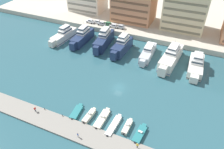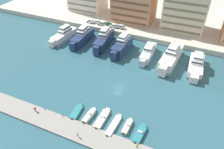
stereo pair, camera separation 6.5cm
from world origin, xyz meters
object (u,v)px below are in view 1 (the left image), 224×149
(motorboat_teal_far_left, at_px, (77,112))
(car_green_center_left, at_px, (108,24))
(car_silver_mid_left, at_px, (102,23))
(yacht_navy_center_left, at_px, (122,46))
(car_white_center, at_px, (114,26))
(motorboat_cream_center, at_px, (127,127))
(car_white_left, at_px, (97,22))
(yacht_ivory_center_right, at_px, (171,57))
(yacht_navy_mid_left, at_px, (104,40))
(pedestrian_mid_deck, at_px, (137,145))
(motorboat_teal_center_right, at_px, (140,134))
(car_white_far_left, at_px, (90,21))
(yacht_navy_left, at_px, (82,37))
(motorboat_white_center_left, at_px, (114,125))
(car_silver_center_right, at_px, (121,27))
(motorboat_cream_left, at_px, (89,116))
(motorboat_cream_mid_left, at_px, (102,119))
(yacht_ivory_far_left, at_px, (64,35))
(yacht_silver_center, at_px, (148,53))
(yacht_ivory_mid_right, at_px, (196,65))
(pedestrian_near_edge, at_px, (35,109))
(pedestrian_far_side, at_px, (78,135))

(motorboat_teal_far_left, bearing_deg, car_green_center_left, 105.24)
(motorboat_teal_far_left, xyz_separation_m, car_silver_mid_left, (-17.41, 52.24, 2.85))
(yacht_navy_center_left, height_order, car_white_center, yacht_navy_center_left)
(motorboat_cream_center, xyz_separation_m, car_white_left, (-35.74, 52.26, 2.71))
(yacht_navy_center_left, bearing_deg, car_white_left, 140.29)
(motorboat_teal_far_left, bearing_deg, yacht_ivory_center_right, 62.42)
(yacht_navy_center_left, bearing_deg, yacht_navy_mid_left, 169.14)
(yacht_ivory_center_right, relative_size, car_white_center, 5.02)
(pedestrian_mid_deck, bearing_deg, motorboat_teal_center_right, 99.43)
(car_white_left, bearing_deg, car_white_far_left, -167.76)
(motorboat_teal_center_right, xyz_separation_m, car_white_left, (-39.54, 53.02, 2.80))
(car_silver_mid_left, bearing_deg, yacht_navy_left, -98.82)
(yacht_navy_mid_left, bearing_deg, motorboat_white_center_left, -60.85)
(yacht_ivory_center_right, distance_m, car_silver_center_right, 31.24)
(yacht_ivory_center_right, xyz_separation_m, motorboat_cream_left, (-15.10, -36.76, -2.05))
(yacht_navy_mid_left, bearing_deg, car_silver_center_right, 81.59)
(yacht_ivory_center_right, relative_size, car_white_far_left, 4.91)
(yacht_navy_center_left, relative_size, motorboat_cream_mid_left, 1.99)
(yacht_navy_left, distance_m, motorboat_cream_center, 50.78)
(yacht_ivory_far_left, relative_size, car_white_far_left, 4.12)
(car_silver_center_right, bearing_deg, car_green_center_left, 176.41)
(yacht_navy_left, height_order, pedestrian_mid_deck, yacht_navy_left)
(yacht_silver_center, height_order, motorboat_cream_center, yacht_silver_center)
(yacht_ivory_mid_right, xyz_separation_m, pedestrian_mid_deck, (-8.68, -40.45, -0.60))
(motorboat_white_center_left, relative_size, motorboat_teal_center_right, 1.20)
(yacht_silver_center, relative_size, car_white_far_left, 3.88)
(motorboat_cream_mid_left, relative_size, car_silver_center_right, 1.98)
(yacht_navy_center_left, height_order, car_silver_mid_left, yacht_navy_center_left)
(motorboat_white_center_left, distance_m, car_white_center, 57.39)
(yacht_navy_center_left, xyz_separation_m, car_white_center, (-10.35, 15.43, 0.55))
(motorboat_cream_left, relative_size, pedestrian_near_edge, 3.69)
(yacht_navy_left, bearing_deg, car_silver_center_right, 51.62)
(yacht_navy_center_left, relative_size, motorboat_teal_far_left, 2.50)
(car_silver_center_right, bearing_deg, pedestrian_far_side, -78.05)
(yacht_navy_center_left, xyz_separation_m, car_silver_center_right, (-6.87, 15.72, 0.55))
(motorboat_cream_left, xyz_separation_m, car_green_center_left, (-18.59, 52.99, 2.67))
(car_silver_mid_left, bearing_deg, car_green_center_left, 15.22)
(motorboat_cream_left, bearing_deg, pedestrian_far_side, -83.43)
(yacht_ivory_far_left, distance_m, motorboat_teal_far_left, 46.16)
(car_white_left, xyz_separation_m, car_white_center, (9.16, -0.77, 0.00))
(car_silver_center_right, bearing_deg, car_white_center, -175.17)
(yacht_navy_mid_left, relative_size, motorboat_white_center_left, 2.21)
(yacht_navy_mid_left, xyz_separation_m, car_silver_mid_left, (-7.64, 13.62, 0.47))
(motorboat_cream_left, height_order, car_white_left, car_white_left)
(motorboat_teal_far_left, xyz_separation_m, motorboat_cream_left, (4.14, 0.06, 0.18))
(car_green_center_left, relative_size, pedestrian_mid_deck, 2.50)
(pedestrian_mid_deck, bearing_deg, yacht_ivory_mid_right, 77.88)
(car_green_center_left, bearing_deg, yacht_ivory_mid_right, -21.30)
(motorboat_cream_mid_left, distance_m, car_white_center, 55.11)
(yacht_ivory_far_left, bearing_deg, pedestrian_far_side, -52.43)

